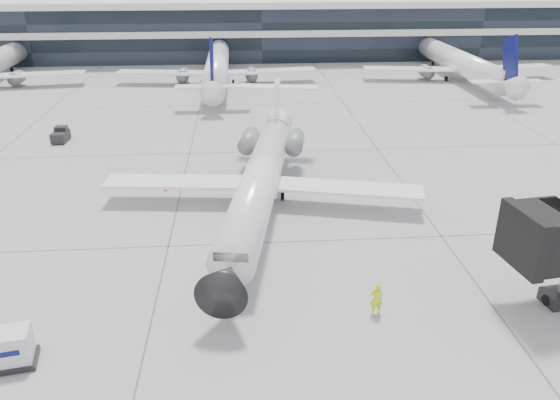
{
  "coord_description": "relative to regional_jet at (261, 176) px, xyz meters",
  "views": [
    {
      "loc": [
        -4.62,
        -34.67,
        19.01
      ],
      "look_at": [
        -1.86,
        1.67,
        2.6
      ],
      "focal_mm": 35.0,
      "sensor_mm": 36.0,
      "label": 1
    }
  ],
  "objects": [
    {
      "name": "regional_jet",
      "position": [
        0.0,
        0.0,
        0.0
      ],
      "size": [
        26.2,
        32.68,
        7.57
      ],
      "rotation": [
        0.0,
        0.0,
        -0.17
      ],
      "color": "white",
      "rests_on": "ground"
    },
    {
      "name": "bg_jet_center",
      "position": [
        -4.98,
        48.46,
        -2.58
      ],
      "size": [
        32.0,
        40.0,
        9.6
      ],
      "primitive_type": null,
      "color": "white",
      "rests_on": "ground"
    },
    {
      "name": "bg_jet_right",
      "position": [
        35.02,
        48.46,
        -2.58
      ],
      "size": [
        32.0,
        40.0,
        9.6
      ],
      "primitive_type": null,
      "color": "white",
      "rests_on": "ground"
    },
    {
      "name": "ramp_worker",
      "position": [
        5.89,
        -15.54,
        -1.56
      ],
      "size": [
        0.77,
        0.52,
        2.06
      ],
      "primitive_type": "imported",
      "rotation": [
        0.0,
        0.0,
        3.18
      ],
      "color": "#D6F619",
      "rests_on": "ground"
    },
    {
      "name": "far_tug",
      "position": [
        -21.54,
        18.69,
        -1.87
      ],
      "size": [
        1.57,
        2.56,
        1.6
      ],
      "rotation": [
        0.0,
        0.0,
        -0.03
      ],
      "color": "black",
      "rests_on": "ground"
    },
    {
      "name": "cargo_uld",
      "position": [
        -13.47,
        -18.37,
        -1.62
      ],
      "size": [
        2.62,
        2.12,
        1.93
      ],
      "rotation": [
        0.0,
        0.0,
        0.17
      ],
      "color": "black",
      "rests_on": "ground"
    },
    {
      "name": "terminal",
      "position": [
        3.02,
        75.46,
        2.42
      ],
      "size": [
        170.0,
        22.0,
        10.0
      ],
      "primitive_type": "cube",
      "color": "black",
      "rests_on": "ground"
    },
    {
      "name": "ground",
      "position": [
        3.02,
        -6.54,
        -2.58
      ],
      "size": [
        220.0,
        220.0,
        0.0
      ],
      "primitive_type": "plane",
      "color": "gray",
      "rests_on": "ground"
    },
    {
      "name": "traffic_cone",
      "position": [
        -8.34,
        3.74,
        -2.3
      ],
      "size": [
        0.52,
        0.52,
        0.61
      ],
      "rotation": [
        0.0,
        0.0,
        0.32
      ],
      "color": "#F55D0C",
      "rests_on": "ground"
    }
  ]
}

